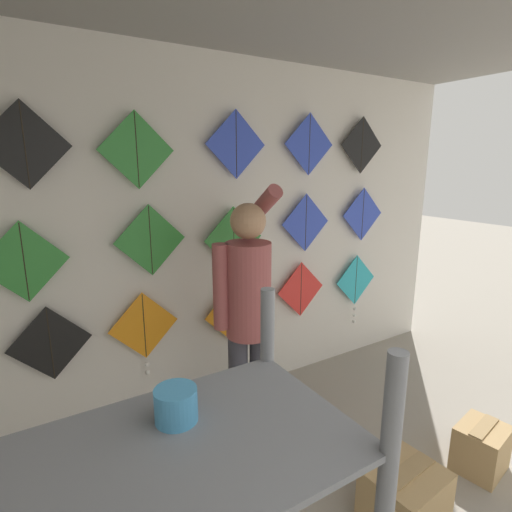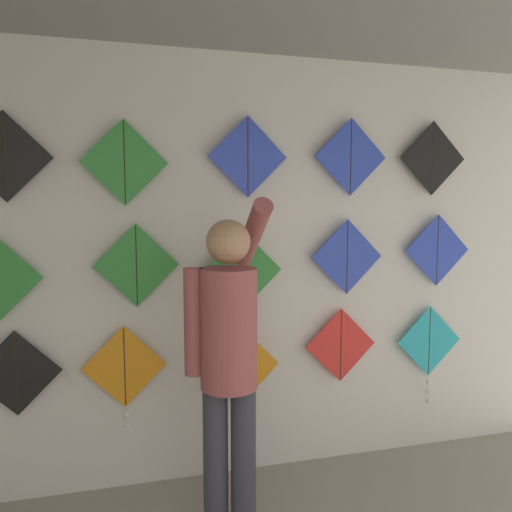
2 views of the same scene
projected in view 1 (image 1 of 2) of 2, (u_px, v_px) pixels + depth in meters
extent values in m
cube|color=silver|center=(226.00, 237.00, 3.29)|extent=(4.98, 0.06, 2.80)
cylinder|color=#3F8CBF|center=(176.00, 405.00, 0.65)|extent=(0.07, 0.07, 0.06)
cylinder|color=#383842|center=(238.00, 392.00, 2.80)|extent=(0.14, 0.14, 0.86)
cylinder|color=#383842|center=(259.00, 389.00, 2.84)|extent=(0.14, 0.14, 0.86)
cylinder|color=#9E4C4C|center=(248.00, 290.00, 2.65)|extent=(0.30, 0.30, 0.64)
sphere|color=tan|center=(248.00, 221.00, 2.54)|extent=(0.23, 0.23, 0.23)
cylinder|color=#9E4C4C|center=(221.00, 287.00, 2.59)|extent=(0.11, 0.11, 0.57)
cylinder|color=#9E4C4C|center=(257.00, 212.00, 2.78)|extent=(0.11, 0.53, 0.41)
cube|color=tan|center=(404.00, 498.00, 2.24)|extent=(0.44, 0.39, 0.33)
cube|color=#A08052|center=(407.00, 472.00, 2.20)|extent=(0.40, 0.14, 0.01)
cube|color=tan|center=(481.00, 448.00, 2.65)|extent=(0.37, 0.33, 0.31)
cube|color=#A08052|center=(484.00, 427.00, 2.61)|extent=(0.32, 0.13, 0.01)
cube|color=black|center=(50.00, 344.00, 2.65)|extent=(0.52, 0.01, 0.52)
cylinder|color=black|center=(50.00, 344.00, 2.64)|extent=(0.01, 0.01, 0.50)
cube|color=orange|center=(144.00, 326.00, 2.97)|extent=(0.52, 0.01, 0.52)
cylinder|color=black|center=(144.00, 326.00, 2.97)|extent=(0.01, 0.01, 0.50)
sphere|color=white|center=(147.00, 364.00, 3.03)|extent=(0.04, 0.04, 0.04)
sphere|color=white|center=(148.00, 373.00, 3.05)|extent=(0.04, 0.04, 0.04)
cube|color=orange|center=(233.00, 313.00, 3.36)|extent=(0.52, 0.01, 0.52)
cylinder|color=black|center=(233.00, 314.00, 3.36)|extent=(0.01, 0.01, 0.50)
sphere|color=white|center=(234.00, 348.00, 3.43)|extent=(0.04, 0.04, 0.04)
sphere|color=white|center=(234.00, 355.00, 3.44)|extent=(0.04, 0.04, 0.04)
sphere|color=white|center=(234.00, 363.00, 3.46)|extent=(0.04, 0.04, 0.04)
cube|color=red|center=(301.00, 289.00, 3.71)|extent=(0.52, 0.01, 0.52)
cylinder|color=black|center=(301.00, 289.00, 3.71)|extent=(0.01, 0.01, 0.50)
cube|color=#28B2C6|center=(356.00, 280.00, 4.08)|extent=(0.52, 0.01, 0.52)
cylinder|color=black|center=(356.00, 280.00, 4.07)|extent=(0.01, 0.01, 0.50)
sphere|color=white|center=(355.00, 309.00, 4.14)|extent=(0.04, 0.04, 0.04)
sphere|color=white|center=(354.00, 315.00, 4.15)|extent=(0.04, 0.04, 0.04)
sphere|color=white|center=(354.00, 322.00, 4.17)|extent=(0.04, 0.04, 0.04)
cube|color=#338C38|center=(24.00, 262.00, 2.47)|extent=(0.52, 0.01, 0.52)
cylinder|color=black|center=(24.00, 262.00, 2.47)|extent=(0.01, 0.01, 0.50)
cube|color=#338C38|center=(150.00, 240.00, 2.86)|extent=(0.52, 0.01, 0.52)
cylinder|color=black|center=(150.00, 240.00, 2.86)|extent=(0.01, 0.01, 0.50)
cube|color=#338C38|center=(234.00, 239.00, 3.22)|extent=(0.52, 0.01, 0.52)
cylinder|color=black|center=(234.00, 239.00, 3.22)|extent=(0.01, 0.01, 0.50)
cube|color=blue|center=(306.00, 223.00, 3.58)|extent=(0.52, 0.01, 0.52)
cylinder|color=black|center=(306.00, 223.00, 3.58)|extent=(0.01, 0.01, 0.50)
cube|color=blue|center=(363.00, 214.00, 3.94)|extent=(0.52, 0.01, 0.52)
cylinder|color=black|center=(363.00, 214.00, 3.94)|extent=(0.01, 0.01, 0.50)
cube|color=black|center=(25.00, 145.00, 2.35)|extent=(0.52, 0.01, 0.52)
cylinder|color=black|center=(25.00, 145.00, 2.35)|extent=(0.01, 0.01, 0.50)
cube|color=#338C38|center=(137.00, 150.00, 2.69)|extent=(0.52, 0.01, 0.52)
cylinder|color=black|center=(137.00, 150.00, 2.69)|extent=(0.01, 0.01, 0.50)
cube|color=blue|center=(236.00, 144.00, 3.07)|extent=(0.52, 0.01, 0.52)
cylinder|color=black|center=(236.00, 144.00, 3.07)|extent=(0.01, 0.01, 0.50)
cube|color=blue|center=(309.00, 144.00, 3.43)|extent=(0.52, 0.01, 0.52)
cylinder|color=black|center=(309.00, 144.00, 3.43)|extent=(0.01, 0.01, 0.50)
cube|color=black|center=(362.00, 145.00, 3.76)|extent=(0.52, 0.01, 0.52)
cylinder|color=black|center=(362.00, 145.00, 3.75)|extent=(0.01, 0.01, 0.50)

